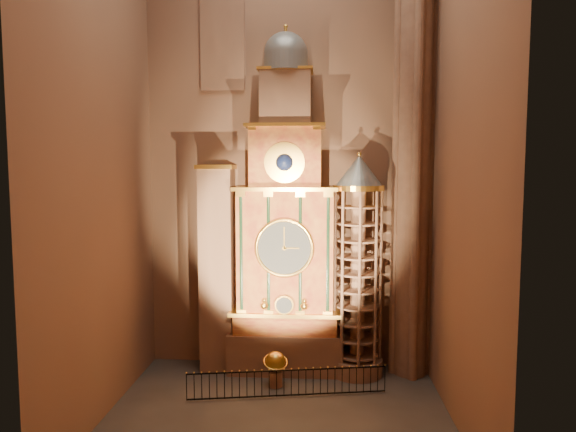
# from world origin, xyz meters

# --- Properties ---
(floor) EXTENTS (14.00, 14.00, 0.00)m
(floor) POSITION_xyz_m (0.00, 0.00, 0.00)
(floor) COLOR #383330
(floor) RESTS_ON ground
(wall_back) EXTENTS (22.00, 0.00, 22.00)m
(wall_back) POSITION_xyz_m (0.00, 6.00, 11.00)
(wall_back) COLOR #8F674D
(wall_back) RESTS_ON floor
(wall_left) EXTENTS (0.00, 22.00, 22.00)m
(wall_left) POSITION_xyz_m (-7.00, 0.00, 11.00)
(wall_left) COLOR #8F674D
(wall_left) RESTS_ON floor
(wall_right) EXTENTS (0.00, 22.00, 22.00)m
(wall_right) POSITION_xyz_m (7.00, 0.00, 11.00)
(wall_right) COLOR #8F674D
(wall_right) RESTS_ON floor
(astronomical_clock) EXTENTS (5.60, 2.41, 16.70)m
(astronomical_clock) POSITION_xyz_m (0.00, 4.96, 6.68)
(astronomical_clock) COLOR #8C634C
(astronomical_clock) RESTS_ON floor
(portrait_tower) EXTENTS (1.80, 1.60, 10.20)m
(portrait_tower) POSITION_xyz_m (-3.40, 4.98, 5.15)
(portrait_tower) COLOR #8C634C
(portrait_tower) RESTS_ON floor
(stair_turret) EXTENTS (2.50, 2.50, 10.80)m
(stair_turret) POSITION_xyz_m (3.50, 4.70, 5.27)
(stair_turret) COLOR #8C634C
(stair_turret) RESTS_ON floor
(gothic_pier) EXTENTS (2.04, 2.04, 22.00)m
(gothic_pier) POSITION_xyz_m (6.10, 5.00, 11.00)
(gothic_pier) COLOR #8C634C
(gothic_pier) RESTS_ON floor
(stained_glass_window) EXTENTS (2.20, 0.14, 5.20)m
(stained_glass_window) POSITION_xyz_m (-3.20, 5.92, 16.50)
(stained_glass_window) COLOR navy
(stained_glass_window) RESTS_ON wall_back
(celestial_globe) EXTENTS (1.40, 1.35, 1.64)m
(celestial_globe) POSITION_xyz_m (-0.34, 2.97, 0.98)
(celestial_globe) COLOR #8C634C
(celestial_globe) RESTS_ON floor
(iron_railing) EXTENTS (8.62, 1.48, 1.19)m
(iron_railing) POSITION_xyz_m (0.29, 1.85, 0.65)
(iron_railing) COLOR black
(iron_railing) RESTS_ON floor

